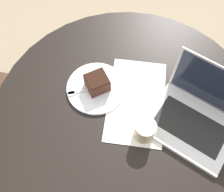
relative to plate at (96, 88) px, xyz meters
The scene contains 8 objects.
ground_plane 0.73m from the plate, 128.08° to the right, with size 12.00×12.00×0.00m, color gray.
dining_table 0.25m from the plate, 128.08° to the right, with size 1.06×1.06×0.70m.
paper_document 0.17m from the plate, 106.11° to the right, with size 0.39×0.25×0.00m.
plate is the anchor object (origin of this frame).
cake_slice 0.04m from the plate, 67.42° to the right, with size 0.11×0.11×0.07m.
fork 0.05m from the plate, 111.61° to the left, with size 0.06×0.17×0.00m.
coffee_glass 0.27m from the plate, 134.75° to the right, with size 0.08×0.08×0.09m.
laptop 0.40m from the plate, 108.13° to the right, with size 0.37×0.39×0.24m.
Camera 1 is at (-0.41, 0.05, 1.62)m, focal length 42.00 mm.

